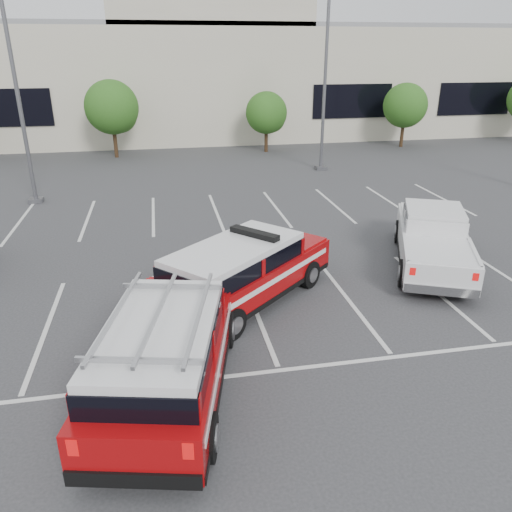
{
  "coord_description": "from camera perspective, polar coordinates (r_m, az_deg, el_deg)",
  "views": [
    {
      "loc": [
        -2.26,
        -11.78,
        6.58
      ],
      "look_at": [
        0.27,
        1.25,
        1.05
      ],
      "focal_mm": 35.0,
      "sensor_mm": 36.0,
      "label": 1
    }
  ],
  "objects": [
    {
      "name": "light_pole_left",
      "position": [
        24.5,
        -25.75,
        17.27
      ],
      "size": [
        0.9,
        0.6,
        10.24
      ],
      "color": "#59595E",
      "rests_on": "ground"
    },
    {
      "name": "convention_building",
      "position": [
        43.75,
        -8.27,
        19.97
      ],
      "size": [
        60.0,
        16.99,
        13.2
      ],
      "color": "beige",
      "rests_on": "ground"
    },
    {
      "name": "tree_mid_right",
      "position": [
        34.85,
        1.32,
        15.9
      ],
      "size": [
        2.77,
        2.77,
        3.99
      ],
      "color": "#3F2B19",
      "rests_on": "ground"
    },
    {
      "name": "fire_chief_suv",
      "position": [
        13.73,
        -1.36,
        -2.23
      ],
      "size": [
        5.54,
        5.3,
        1.98
      ],
      "rotation": [
        0.0,
        0.0,
        -0.83
      ],
      "color": "#910709",
      "rests_on": "ground"
    },
    {
      "name": "tree_right",
      "position": [
        38.2,
        16.76,
        16.0
      ],
      "size": [
        3.07,
        3.07,
        4.42
      ],
      "color": "#3F2B19",
      "rests_on": "ground"
    },
    {
      "name": "ladder_suv",
      "position": [
        10.28,
        -10.11,
        -11.52
      ],
      "size": [
        3.38,
        5.88,
        2.18
      ],
      "rotation": [
        0.0,
        0.0,
        -0.23
      ],
      "color": "#910709",
      "rests_on": "ground"
    },
    {
      "name": "ground",
      "position": [
        13.68,
        -0.11,
        -6.13
      ],
      "size": [
        120.0,
        120.0,
        0.0
      ],
      "primitive_type": "plane",
      "color": "#313134",
      "rests_on": "ground"
    },
    {
      "name": "stall_markings",
      "position": [
        17.7,
        -2.86,
        0.79
      ],
      "size": [
        23.0,
        15.0,
        0.01
      ],
      "primitive_type": "cube",
      "color": "silver",
      "rests_on": "ground"
    },
    {
      "name": "tree_mid_left",
      "position": [
        34.11,
        -16.0,
        15.84
      ],
      "size": [
        3.37,
        3.37,
        4.85
      ],
      "color": "#3F2B19",
      "rests_on": "ground"
    },
    {
      "name": "light_pole_mid",
      "position": [
        29.31,
        7.91,
        19.7
      ],
      "size": [
        0.9,
        0.6,
        10.24
      ],
      "color": "#59595E",
      "rests_on": "ground"
    },
    {
      "name": "white_pickup",
      "position": [
        17.18,
        19.48,
        1.32
      ],
      "size": [
        4.21,
        6.16,
        1.8
      ],
      "rotation": [
        0.0,
        0.0,
        -0.42
      ],
      "color": "silver",
      "rests_on": "ground"
    }
  ]
}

